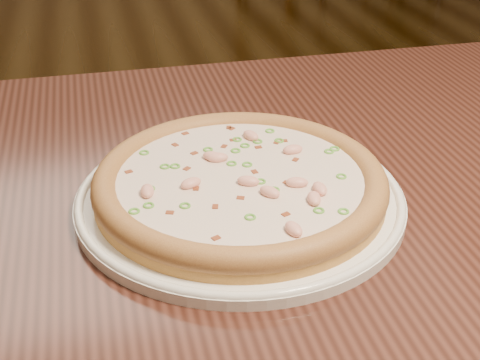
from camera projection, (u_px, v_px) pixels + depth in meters
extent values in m
plane|color=black|center=(129.00, 317.00, 1.69)|extent=(9.00, 9.00, 0.00)
cube|color=black|center=(326.00, 185.00, 0.82)|extent=(1.20, 0.80, 0.04)
cylinder|color=white|center=(240.00, 199.00, 0.74)|extent=(0.36, 0.36, 0.01)
torus|color=white|center=(240.00, 194.00, 0.74)|extent=(0.36, 0.36, 0.01)
cylinder|color=gold|center=(240.00, 187.00, 0.73)|extent=(0.32, 0.32, 0.02)
torus|color=#AD8442|center=(240.00, 180.00, 0.73)|extent=(0.32, 0.32, 0.03)
cylinder|color=silver|center=(240.00, 178.00, 0.73)|extent=(0.27, 0.27, 0.00)
ellipsoid|color=#F2B29E|center=(297.00, 182.00, 0.71)|extent=(0.03, 0.02, 0.01)
ellipsoid|color=#F2B29E|center=(218.00, 158.00, 0.76)|extent=(0.03, 0.02, 0.01)
ellipsoid|color=#F2B29E|center=(314.00, 198.00, 0.68)|extent=(0.02, 0.03, 0.01)
ellipsoid|color=#F2B29E|center=(213.00, 156.00, 0.76)|extent=(0.03, 0.03, 0.01)
ellipsoid|color=#F2B29E|center=(293.00, 150.00, 0.77)|extent=(0.03, 0.02, 0.01)
ellipsoid|color=#F2B29E|center=(248.00, 181.00, 0.71)|extent=(0.03, 0.02, 0.01)
ellipsoid|color=#F2B29E|center=(270.00, 192.00, 0.69)|extent=(0.03, 0.03, 0.01)
ellipsoid|color=#F2B29E|center=(251.00, 136.00, 0.81)|extent=(0.02, 0.03, 0.01)
ellipsoid|color=#F2B29E|center=(191.00, 183.00, 0.71)|extent=(0.03, 0.02, 0.01)
ellipsoid|color=#F2B29E|center=(294.00, 229.00, 0.63)|extent=(0.02, 0.03, 0.01)
ellipsoid|color=#F2B29E|center=(147.00, 191.00, 0.69)|extent=(0.02, 0.03, 0.01)
ellipsoid|color=#F2B29E|center=(320.00, 189.00, 0.70)|extent=(0.01, 0.02, 0.01)
cube|color=maroon|center=(216.00, 239.00, 0.62)|extent=(0.01, 0.01, 0.00)
cube|color=maroon|center=(255.00, 172.00, 0.73)|extent=(0.01, 0.01, 0.00)
cube|color=maroon|center=(284.00, 141.00, 0.80)|extent=(0.01, 0.01, 0.00)
cube|color=maroon|center=(287.00, 183.00, 0.71)|extent=(0.01, 0.01, 0.00)
cube|color=maroon|center=(277.00, 143.00, 0.80)|extent=(0.01, 0.01, 0.00)
cube|color=maroon|center=(286.00, 215.00, 0.66)|extent=(0.01, 0.01, 0.00)
cube|color=maroon|center=(194.00, 154.00, 0.77)|extent=(0.01, 0.01, 0.00)
cube|color=maroon|center=(215.00, 207.00, 0.67)|extent=(0.01, 0.01, 0.00)
cube|color=maroon|center=(233.00, 141.00, 0.80)|extent=(0.01, 0.01, 0.00)
cube|color=maroon|center=(229.00, 128.00, 0.83)|extent=(0.01, 0.01, 0.00)
cube|color=maroon|center=(175.00, 145.00, 0.79)|extent=(0.01, 0.01, 0.00)
cube|color=maroon|center=(187.00, 169.00, 0.74)|extent=(0.01, 0.01, 0.00)
cube|color=maroon|center=(170.00, 213.00, 0.66)|extent=(0.01, 0.01, 0.00)
cube|color=maroon|center=(295.00, 160.00, 0.76)|extent=(0.01, 0.01, 0.00)
cube|color=maroon|center=(258.00, 148.00, 0.79)|extent=(0.01, 0.01, 0.00)
cube|color=maroon|center=(232.00, 129.00, 0.83)|extent=(0.01, 0.01, 0.00)
cube|color=maroon|center=(185.00, 134.00, 0.82)|extent=(0.01, 0.01, 0.00)
cube|color=maroon|center=(196.00, 189.00, 0.70)|extent=(0.01, 0.01, 0.00)
cube|color=maroon|center=(129.00, 172.00, 0.73)|extent=(0.01, 0.01, 0.00)
cube|color=maroon|center=(224.00, 147.00, 0.79)|extent=(0.01, 0.01, 0.00)
cube|color=maroon|center=(241.00, 199.00, 0.69)|extent=(0.01, 0.01, 0.00)
torus|color=#55A334|center=(237.00, 140.00, 0.80)|extent=(0.01, 0.01, 0.00)
torus|color=#55A334|center=(208.00, 150.00, 0.78)|extent=(0.02, 0.02, 0.00)
torus|color=#55A334|center=(329.00, 152.00, 0.78)|extent=(0.01, 0.01, 0.00)
torus|color=#55A334|center=(245.00, 146.00, 0.79)|extent=(0.01, 0.01, 0.00)
torus|color=#55A334|center=(250.00, 217.00, 0.65)|extent=(0.01, 0.01, 0.00)
torus|color=#55A334|center=(232.00, 164.00, 0.75)|extent=(0.02, 0.02, 0.00)
torus|color=#55A334|center=(150.00, 189.00, 0.70)|extent=(0.02, 0.02, 0.00)
torus|color=#55A334|center=(258.00, 142.00, 0.80)|extent=(0.02, 0.02, 0.00)
torus|color=#55A334|center=(319.00, 211.00, 0.66)|extent=(0.02, 0.02, 0.00)
torus|color=#55A334|center=(165.00, 167.00, 0.74)|extent=(0.02, 0.02, 0.00)
torus|color=#55A334|center=(185.00, 206.00, 0.67)|extent=(0.02, 0.02, 0.00)
torus|color=#55A334|center=(279.00, 141.00, 0.80)|extent=(0.02, 0.02, 0.00)
torus|color=#55A334|center=(274.00, 190.00, 0.70)|extent=(0.01, 0.01, 0.00)
torus|color=#55A334|center=(149.00, 206.00, 0.67)|extent=(0.02, 0.02, 0.00)
torus|color=#55A334|center=(175.00, 166.00, 0.74)|extent=(0.02, 0.02, 0.00)
torus|color=#55A334|center=(343.00, 212.00, 0.66)|extent=(0.01, 0.01, 0.00)
torus|color=#55A334|center=(134.00, 211.00, 0.66)|extent=(0.02, 0.02, 0.00)
torus|color=#55A334|center=(247.00, 165.00, 0.75)|extent=(0.02, 0.02, 0.00)
torus|color=#55A334|center=(341.00, 176.00, 0.72)|extent=(0.01, 0.01, 0.00)
torus|color=#55A334|center=(236.00, 151.00, 0.78)|extent=(0.01, 0.01, 0.00)
torus|color=#55A334|center=(144.00, 153.00, 0.77)|extent=(0.02, 0.02, 0.00)
torus|color=#55A334|center=(261.00, 182.00, 0.71)|extent=(0.02, 0.02, 0.00)
torus|color=#55A334|center=(270.00, 131.00, 0.82)|extent=(0.02, 0.02, 0.00)
torus|color=#55A334|center=(335.00, 149.00, 0.78)|extent=(0.01, 0.01, 0.00)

